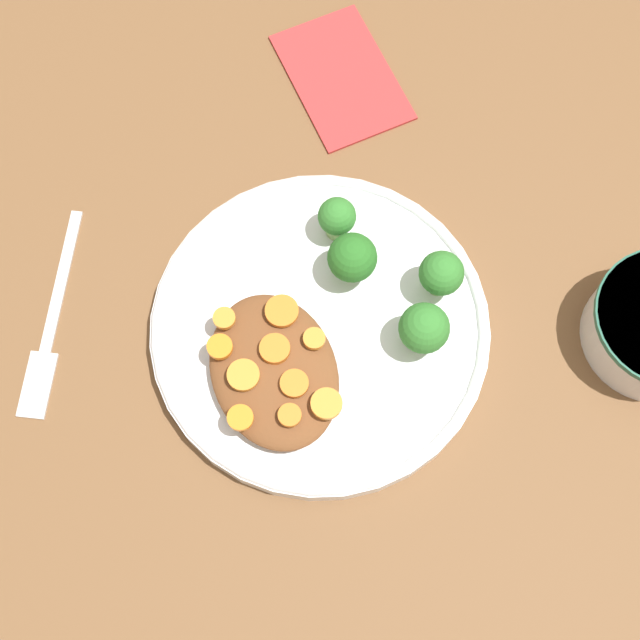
# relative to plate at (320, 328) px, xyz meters

# --- Properties ---
(ground_plane) EXTENTS (4.00, 4.00, 0.00)m
(ground_plane) POSITION_rel_plate_xyz_m (0.00, 0.00, -0.01)
(ground_plane) COLOR brown
(plate) EXTENTS (0.29, 0.29, 0.02)m
(plate) POSITION_rel_plate_xyz_m (0.00, 0.00, 0.00)
(plate) COLOR white
(plate) RESTS_ON ground_plane
(stew_mound) EXTENTS (0.14, 0.10, 0.03)m
(stew_mound) POSITION_rel_plate_xyz_m (0.03, -0.05, 0.02)
(stew_mound) COLOR brown
(stew_mound) RESTS_ON plate
(broccoli_floret_0) EXTENTS (0.04, 0.04, 0.05)m
(broccoli_floret_0) POSITION_rel_plate_xyz_m (0.00, 0.11, 0.04)
(broccoli_floret_0) COLOR #7FA85B
(broccoli_floret_0) RESTS_ON plate
(broccoli_floret_1) EXTENTS (0.04, 0.04, 0.05)m
(broccoli_floret_1) POSITION_rel_plate_xyz_m (-0.04, 0.04, 0.04)
(broccoli_floret_1) COLOR #759E51
(broccoli_floret_1) RESTS_ON plate
(broccoli_floret_2) EXTENTS (0.03, 0.03, 0.05)m
(broccoli_floret_2) POSITION_rel_plate_xyz_m (-0.08, 0.04, 0.03)
(broccoli_floret_2) COLOR #7FA85B
(broccoli_floret_2) RESTS_ON plate
(broccoli_floret_3) EXTENTS (0.04, 0.04, 0.05)m
(broccoli_floret_3) POSITION_rel_plate_xyz_m (0.04, 0.08, 0.04)
(broccoli_floret_3) COLOR #759E51
(broccoli_floret_3) RESTS_ON plate
(carrot_slice_0) EXTENTS (0.03, 0.03, 0.01)m
(carrot_slice_0) POSITION_rel_plate_xyz_m (-0.01, -0.03, 0.03)
(carrot_slice_0) COLOR orange
(carrot_slice_0) RESTS_ON stew_mound
(carrot_slice_1) EXTENTS (0.03, 0.03, 0.00)m
(carrot_slice_1) POSITION_rel_plate_xyz_m (0.03, -0.07, 0.03)
(carrot_slice_1) COLOR orange
(carrot_slice_1) RESTS_ON stew_mound
(carrot_slice_2) EXTENTS (0.02, 0.02, 0.01)m
(carrot_slice_2) POSITION_rel_plate_xyz_m (0.05, -0.04, 0.03)
(carrot_slice_2) COLOR orange
(carrot_slice_2) RESTS_ON stew_mound
(carrot_slice_3) EXTENTS (0.02, 0.02, 0.01)m
(carrot_slice_3) POSITION_rel_plate_xyz_m (0.00, -0.09, 0.03)
(carrot_slice_3) COLOR orange
(carrot_slice_3) RESTS_ON stew_mound
(carrot_slice_4) EXTENTS (0.03, 0.03, 0.01)m
(carrot_slice_4) POSITION_rel_plate_xyz_m (0.02, -0.04, 0.03)
(carrot_slice_4) COLOR orange
(carrot_slice_4) RESTS_ON stew_mound
(carrot_slice_5) EXTENTS (0.02, 0.02, 0.01)m
(carrot_slice_5) POSITION_rel_plate_xyz_m (0.06, -0.09, 0.03)
(carrot_slice_5) COLOR orange
(carrot_slice_5) RESTS_ON stew_mound
(carrot_slice_6) EXTENTS (0.03, 0.03, 0.01)m
(carrot_slice_6) POSITION_rel_plate_xyz_m (0.07, -0.02, 0.03)
(carrot_slice_6) COLOR orange
(carrot_slice_6) RESTS_ON stew_mound
(carrot_slice_7) EXTENTS (0.02, 0.02, 0.01)m
(carrot_slice_7) POSITION_rel_plate_xyz_m (0.07, -0.05, 0.03)
(carrot_slice_7) COLOR orange
(carrot_slice_7) RESTS_ON stew_mound
(carrot_slice_8) EXTENTS (0.02, 0.02, 0.01)m
(carrot_slice_8) POSITION_rel_plate_xyz_m (-0.02, -0.08, 0.03)
(carrot_slice_8) COLOR orange
(carrot_slice_8) RESTS_ON stew_mound
(carrot_slice_9) EXTENTS (0.02, 0.02, 0.01)m
(carrot_slice_9) POSITION_rel_plate_xyz_m (0.02, -0.01, 0.03)
(carrot_slice_9) COLOR orange
(carrot_slice_9) RESTS_ON stew_mound
(fork) EXTENTS (0.18, 0.10, 0.01)m
(fork) POSITION_rel_plate_xyz_m (-0.08, -0.22, -0.01)
(fork) COLOR silver
(fork) RESTS_ON ground_plane
(napkin) EXTENTS (0.15, 0.11, 0.01)m
(napkin) POSITION_rel_plate_xyz_m (-0.24, 0.10, -0.01)
(napkin) COLOR #B73333
(napkin) RESTS_ON ground_plane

